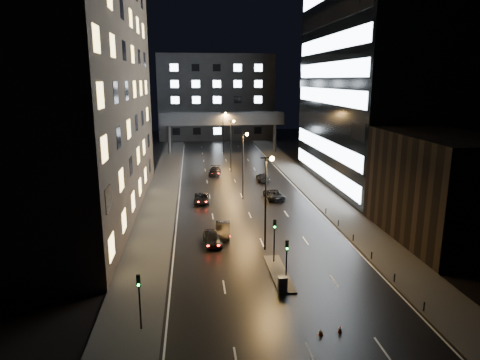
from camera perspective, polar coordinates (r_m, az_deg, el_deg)
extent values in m
plane|color=black|center=(76.83, -0.68, -0.11)|extent=(160.00, 160.00, 0.00)
cube|color=#383533|center=(71.77, -10.25, -1.23)|extent=(5.00, 110.00, 0.15)
cube|color=#383533|center=(74.33, 9.35, -0.69)|extent=(5.00, 110.00, 0.15)
cube|color=#2D2319|center=(60.31, -21.58, 14.48)|extent=(15.00, 48.00, 40.00)
cube|color=black|center=(52.67, 25.21, -0.96)|extent=(10.00, 18.00, 12.00)
cube|color=black|center=(77.64, 19.07, 16.06)|extent=(20.00, 36.00, 45.00)
cube|color=#333335|center=(132.68, -3.26, 10.98)|extent=(34.00, 14.00, 25.00)
cube|color=#333335|center=(105.04, -2.36, 8.20)|extent=(30.00, 3.00, 3.00)
cylinder|color=#333335|center=(105.49, -9.42, 5.32)|extent=(0.80, 0.80, 7.00)
cylinder|color=#333335|center=(107.31, 4.64, 5.58)|extent=(0.80, 0.80, 7.00)
cube|color=#383533|center=(41.20, 5.20, -12.27)|extent=(1.60, 8.00, 0.15)
cylinder|color=black|center=(42.71, 4.57, -8.63)|extent=(0.12, 0.12, 3.50)
cube|color=black|center=(41.94, 4.63, -5.84)|extent=(0.28, 0.22, 0.90)
sphere|color=#0CFF33|center=(41.90, 4.66, -6.26)|extent=(0.18, 0.18, 0.18)
cylinder|color=black|center=(37.77, 6.18, -11.71)|extent=(0.12, 0.12, 3.50)
cube|color=black|center=(36.90, 6.27, -8.61)|extent=(0.28, 0.22, 0.90)
sphere|color=#0CFF33|center=(36.88, 6.30, -9.09)|extent=(0.18, 0.18, 0.18)
cylinder|color=black|center=(32.84, -13.18, -16.37)|extent=(0.12, 0.12, 3.50)
cube|color=black|center=(31.83, -13.39, -12.92)|extent=(0.28, 0.22, 0.90)
sphere|color=#0CFF33|center=(31.83, -13.39, -13.48)|extent=(0.18, 0.18, 0.18)
cylinder|color=black|center=(37.66, 23.32, -15.34)|extent=(0.12, 0.12, 0.90)
cylinder|color=black|center=(41.56, 19.89, -12.25)|extent=(0.12, 0.12, 0.90)
cylinder|color=black|center=(45.67, 17.13, -9.68)|extent=(0.12, 0.12, 0.90)
cylinder|color=black|center=(49.94, 14.86, -7.52)|extent=(0.12, 0.12, 0.90)
cylinder|color=black|center=(54.34, 12.97, -5.70)|extent=(0.12, 0.12, 0.90)
cylinder|color=black|center=(58.83, 11.38, -4.14)|extent=(0.12, 0.12, 0.90)
cylinder|color=black|center=(44.89, 3.42, -3.32)|extent=(0.18, 0.18, 10.00)
cylinder|color=black|center=(43.72, 3.51, 2.97)|extent=(1.20, 0.12, 0.12)
sphere|color=#FF9E38|center=(43.85, 4.28, 2.86)|extent=(0.50, 0.50, 0.50)
cylinder|color=black|center=(64.10, 0.39, 1.76)|extent=(0.18, 0.18, 10.00)
cylinder|color=black|center=(63.29, 0.39, 6.20)|extent=(1.20, 0.12, 0.12)
sphere|color=#FF9E38|center=(63.38, 0.94, 6.12)|extent=(0.50, 0.50, 0.50)
cylinder|color=black|center=(83.69, -1.24, 4.48)|extent=(0.18, 0.18, 10.00)
cylinder|color=black|center=(83.07, -1.26, 7.89)|extent=(1.20, 0.12, 0.12)
sphere|color=#FF9E38|center=(83.14, -0.84, 7.83)|extent=(0.50, 0.50, 0.50)
cylinder|color=black|center=(103.43, -2.26, 6.17)|extent=(0.18, 0.18, 10.00)
cylinder|color=black|center=(102.93, -2.28, 8.93)|extent=(1.20, 0.12, 0.12)
sphere|color=#FF9E38|center=(102.99, -1.95, 8.88)|extent=(0.50, 0.50, 0.50)
imported|color=black|center=(47.58, -3.71, -7.76)|extent=(2.17, 4.52, 1.49)
imported|color=black|center=(50.03, -2.31, -6.63)|extent=(2.05, 4.81, 1.54)
imported|color=black|center=(63.44, -5.12, -2.45)|extent=(2.39, 4.84, 1.32)
imported|color=black|center=(81.64, -3.37, 1.19)|extent=(2.71, 5.27, 1.46)
imported|color=black|center=(65.36, 4.50, -1.90)|extent=(2.79, 5.44, 1.47)
imported|color=black|center=(76.72, 3.05, 0.37)|extent=(1.94, 4.73, 1.37)
cube|color=#535356|center=(37.74, 5.70, -13.61)|extent=(0.78, 0.54, 1.25)
cone|color=#FF3B0D|center=(33.41, 13.20, -18.78)|extent=(0.41, 0.41, 0.52)
cone|color=#FF5B0D|center=(32.88, 10.73, -19.28)|extent=(0.46, 0.46, 0.47)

